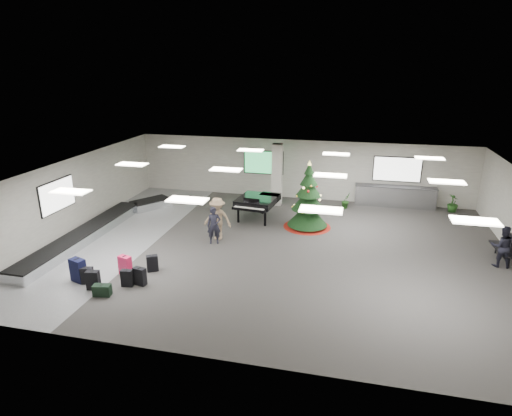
% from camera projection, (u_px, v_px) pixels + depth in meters
% --- Properties ---
extents(ground, '(18.00, 18.00, 0.00)m').
position_uv_depth(ground, '(276.00, 248.00, 17.13)').
color(ground, '#383633').
rests_on(ground, ground).
extents(room_envelope, '(18.02, 14.02, 3.21)m').
position_uv_depth(room_envelope, '(270.00, 188.00, 17.08)').
color(room_envelope, '#ABA69C').
rests_on(room_envelope, ground).
extents(baggage_carousel, '(2.28, 9.71, 0.43)m').
position_uv_depth(baggage_carousel, '(99.00, 228.00, 18.67)').
color(baggage_carousel, silver).
rests_on(baggage_carousel, ground).
extents(service_counter, '(4.05, 0.65, 1.08)m').
position_uv_depth(service_counter, '(395.00, 196.00, 22.02)').
color(service_counter, silver).
rests_on(service_counter, ground).
extents(suitcase_0, '(0.45, 0.30, 0.67)m').
position_uv_depth(suitcase_0, '(93.00, 280.00, 13.95)').
color(suitcase_0, black).
rests_on(suitcase_0, ground).
extents(suitcase_1, '(0.40, 0.25, 0.60)m').
position_uv_depth(suitcase_1, '(127.00, 278.00, 14.16)').
color(suitcase_1, black).
rests_on(suitcase_1, ground).
extents(pink_suitcase, '(0.50, 0.37, 0.72)m').
position_uv_depth(pink_suitcase, '(125.00, 265.00, 14.92)').
color(pink_suitcase, '#DF1D4D').
rests_on(pink_suitcase, ground).
extents(suitcase_3, '(0.45, 0.39, 0.62)m').
position_uv_depth(suitcase_3, '(152.00, 263.00, 15.19)').
color(suitcase_3, black).
rests_on(suitcase_3, ground).
extents(navy_suitcase, '(0.60, 0.47, 0.84)m').
position_uv_depth(navy_suitcase, '(78.00, 270.00, 14.44)').
color(navy_suitcase, black).
rests_on(navy_suitcase, ground).
extents(suitcase_5, '(0.43, 0.30, 0.60)m').
position_uv_depth(suitcase_5, '(87.00, 276.00, 14.32)').
color(suitcase_5, black).
rests_on(suitcase_5, ground).
extents(green_duffel, '(0.60, 0.38, 0.39)m').
position_uv_depth(green_duffel, '(102.00, 290.00, 13.61)').
color(green_duffel, black).
rests_on(green_duffel, ground).
extents(suitcase_7, '(0.45, 0.30, 0.63)m').
position_uv_depth(suitcase_7, '(140.00, 276.00, 14.26)').
color(suitcase_7, black).
rests_on(suitcase_7, ground).
extents(christmas_tree, '(2.15, 2.15, 3.06)m').
position_uv_depth(christmas_tree, '(308.00, 205.00, 19.08)').
color(christmas_tree, '#651209').
rests_on(christmas_tree, ground).
extents(grand_piano, '(1.92, 2.35, 1.24)m').
position_uv_depth(grand_piano, '(257.00, 201.00, 20.08)').
color(grand_piano, black).
rests_on(grand_piano, ground).
extents(bench, '(0.64, 1.62, 1.01)m').
position_uv_depth(bench, '(507.00, 247.00, 15.91)').
color(bench, black).
rests_on(bench, ground).
extents(traveler_a, '(0.66, 0.53, 1.56)m').
position_uv_depth(traveler_a, '(214.00, 226.00, 17.40)').
color(traveler_a, black).
rests_on(traveler_a, ground).
extents(traveler_b, '(1.18, 0.68, 1.81)m').
position_uv_depth(traveler_b, '(218.00, 219.00, 17.80)').
color(traveler_b, '#997D5E').
rests_on(traveler_b, ground).
extents(traveler_bench, '(0.76, 0.59, 1.56)m').
position_uv_depth(traveler_bench, '(502.00, 246.00, 15.41)').
color(traveler_bench, black).
rests_on(traveler_bench, ground).
extents(potted_plant_left, '(0.57, 0.59, 0.83)m').
position_uv_depth(potted_plant_left, '(346.00, 200.00, 21.77)').
color(potted_plant_left, '#133E15').
rests_on(potted_plant_left, ground).
extents(potted_plant_right, '(0.69, 0.69, 0.90)m').
position_uv_depth(potted_plant_right, '(453.00, 203.00, 21.24)').
color(potted_plant_right, '#133E15').
rests_on(potted_plant_right, ground).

